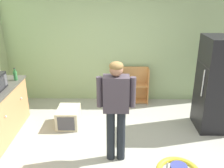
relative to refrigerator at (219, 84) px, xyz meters
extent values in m
plane|color=#A5A599|center=(-1.86, -1.02, -0.89)|extent=(12.00, 12.00, 0.00)
cube|color=#99B37E|center=(-1.86, 1.31, 0.46)|extent=(5.20, 0.06, 2.70)
sphere|color=silver|center=(-3.75, -0.67, -0.33)|extent=(0.04, 0.04, 0.04)
sphere|color=silver|center=(-3.75, 0.05, -0.33)|extent=(0.04, 0.04, 0.04)
cube|color=black|center=(0.00, 0.00, 0.00)|extent=(0.70, 0.68, 1.78)
cylinder|color=silver|center=(-0.36, -0.17, 0.09)|extent=(0.02, 0.02, 0.50)
cube|color=#333333|center=(-0.35, 0.00, 0.39)|extent=(0.01, 0.67, 0.01)
cube|color=tan|center=(-1.95, 1.09, -0.47)|extent=(0.02, 0.28, 0.85)
cube|color=tan|center=(-1.17, 1.09, -0.47)|extent=(0.02, 0.28, 0.85)
cube|color=tan|center=(-1.56, 1.22, -0.47)|extent=(0.80, 0.02, 0.85)
cube|color=tan|center=(-1.56, 1.09, -0.86)|extent=(0.76, 0.24, 0.02)
cube|color=tan|center=(-1.56, 1.09, -0.46)|extent=(0.76, 0.24, 0.02)
cube|color=#224FA4|center=(-1.91, 1.06, -0.72)|extent=(0.03, 0.17, 0.25)
cube|color=red|center=(-1.91, 1.06, -0.35)|extent=(0.03, 0.17, 0.19)
cube|color=#235096|center=(-1.86, 1.06, -0.76)|extent=(0.02, 0.17, 0.19)
cube|color=#47403F|center=(-1.85, 1.06, -0.33)|extent=(0.03, 0.17, 0.22)
cube|color=#434037|center=(-1.79, 1.06, -0.76)|extent=(0.02, 0.17, 0.18)
cube|color=#265A95|center=(-1.80, 1.06, -0.34)|extent=(0.03, 0.17, 0.21)
cube|color=#2C5F94|center=(-1.77, 1.06, -0.75)|extent=(0.03, 0.17, 0.21)
cube|color=brown|center=(-1.76, 1.06, -0.32)|extent=(0.03, 0.17, 0.25)
cube|color=beige|center=(-1.68, 1.06, -0.73)|extent=(0.02, 0.17, 0.24)
cube|color=#2C4C94|center=(-1.69, 1.06, -0.36)|extent=(0.02, 0.17, 0.16)
cylinder|color=black|center=(-1.99, -1.01, -0.46)|extent=(0.13, 0.13, 0.86)
cylinder|color=black|center=(-1.83, -1.01, -0.46)|extent=(0.13, 0.13, 0.86)
cube|color=#403841|center=(-1.91, -1.01, 0.24)|extent=(0.38, 0.22, 0.54)
cylinder|color=#403841|center=(-2.15, -1.01, 0.26)|extent=(0.09, 0.09, 0.46)
cylinder|color=#403841|center=(-1.67, -1.01, 0.26)|extent=(0.09, 0.09, 0.46)
sphere|color=#9A6A4E|center=(-1.91, -1.01, 0.61)|extent=(0.19, 0.19, 0.19)
ellipsoid|color=brown|center=(-1.91, -1.01, 0.66)|extent=(0.20, 0.20, 0.13)
cylinder|color=silver|center=(-1.17, -1.38, -0.76)|extent=(0.02, 0.02, 0.18)
cube|color=beige|center=(-2.85, 0.02, -0.71)|extent=(0.42, 0.54, 0.36)
cube|color=#424247|center=(-2.85, -0.26, -0.71)|extent=(0.32, 0.01, 0.27)
cube|color=#2D2D33|center=(-3.87, -0.43, 0.15)|extent=(0.01, 0.31, 0.20)
cube|color=#515156|center=(-3.87, -0.21, 0.15)|extent=(0.01, 0.10, 0.20)
cylinder|color=#33753D|center=(-3.84, 0.15, 0.10)|extent=(0.07, 0.07, 0.18)
cylinder|color=#33753D|center=(-3.84, 0.15, 0.21)|extent=(0.03, 0.03, 0.05)
cylinder|color=black|center=(-3.84, 0.15, 0.25)|extent=(0.04, 0.04, 0.02)
cylinder|color=#339354|center=(-4.09, 0.18, 0.06)|extent=(0.08, 0.08, 0.09)
camera|label=1|loc=(-1.92, -4.30, 1.67)|focal=39.79mm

